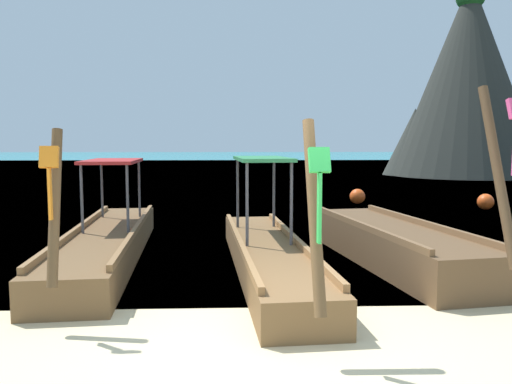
% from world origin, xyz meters
% --- Properties ---
extents(ground, '(120.00, 120.00, 0.00)m').
position_xyz_m(ground, '(0.00, 0.00, 0.00)').
color(ground, beige).
extents(sea_water, '(120.00, 120.00, 0.00)m').
position_xyz_m(sea_water, '(0.00, 61.22, 0.00)').
color(sea_water, teal).
rests_on(sea_water, ground).
extents(longtail_boat_orange_ribbon, '(1.70, 7.12, 2.29)m').
position_xyz_m(longtail_boat_orange_ribbon, '(-2.69, 4.13, 0.32)').
color(longtail_boat_orange_ribbon, brown).
rests_on(longtail_boat_orange_ribbon, ground).
extents(longtail_boat_green_ribbon, '(1.51, 6.75, 2.36)m').
position_xyz_m(longtail_boat_green_ribbon, '(0.19, 3.05, 0.31)').
color(longtail_boat_green_ribbon, brown).
rests_on(longtail_boat_green_ribbon, ground).
extents(longtail_boat_pink_ribbon, '(2.04, 5.70, 2.83)m').
position_xyz_m(longtail_boat_pink_ribbon, '(2.43, 3.56, 0.34)').
color(longtail_boat_pink_ribbon, brown).
rests_on(longtail_boat_pink_ribbon, ground).
extents(karst_rock, '(9.86, 9.51, 12.66)m').
position_xyz_m(karst_rock, '(14.51, 27.85, 6.10)').
color(karst_rock, '#2D302B').
rests_on(karst_rock, ground).
extents(mooring_buoy_near, '(0.51, 0.51, 0.51)m').
position_xyz_m(mooring_buoy_near, '(7.60, 10.61, 0.26)').
color(mooring_buoy_near, '#EA5119').
rests_on(mooring_buoy_near, sea_water).
extents(mooring_buoy_far, '(0.53, 0.53, 0.53)m').
position_xyz_m(mooring_buoy_far, '(3.88, 12.27, 0.27)').
color(mooring_buoy_far, '#EA5119').
rests_on(mooring_buoy_far, sea_water).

